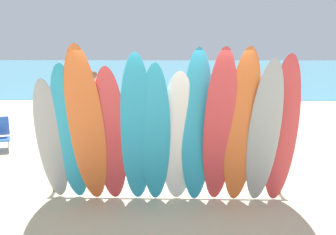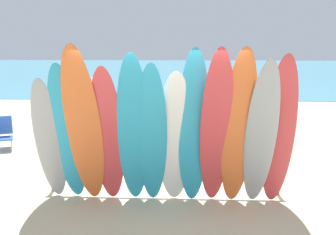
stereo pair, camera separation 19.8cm
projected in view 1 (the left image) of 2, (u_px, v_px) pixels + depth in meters
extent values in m
plane|color=beige|center=(174.00, 93.00, 20.70)|extent=(60.00, 60.00, 0.00)
cube|color=teal|center=(176.00, 70.00, 37.46)|extent=(60.00, 40.00, 0.02)
cylinder|color=brown|center=(54.00, 175.00, 6.95)|extent=(0.07, 0.07, 0.63)
cylinder|color=brown|center=(280.00, 176.00, 6.85)|extent=(0.07, 0.07, 0.63)
cylinder|color=brown|center=(166.00, 158.00, 6.84)|extent=(4.08, 0.06, 0.06)
ellipsoid|color=#999EA3|center=(51.00, 142.00, 6.25)|extent=(0.48, 0.79, 2.11)
ellipsoid|color=#289EC6|center=(70.00, 136.00, 6.19)|extent=(0.53, 0.85, 2.33)
ellipsoid|color=orange|center=(86.00, 128.00, 6.06)|extent=(0.63, 0.95, 2.61)
ellipsoid|color=#D13D42|center=(111.00, 138.00, 6.15)|extent=(0.53, 0.80, 2.29)
ellipsoid|color=#289EC6|center=(136.00, 132.00, 6.10)|extent=(0.57, 0.89, 2.49)
ellipsoid|color=#289EC6|center=(155.00, 136.00, 6.13)|extent=(0.52, 0.77, 2.34)
ellipsoid|color=white|center=(178.00, 139.00, 6.22)|extent=(0.61, 0.68, 2.21)
ellipsoid|color=#289EC6|center=(197.00, 129.00, 6.14)|extent=(0.51, 0.66, 2.55)
ellipsoid|color=#D13D42|center=(219.00, 130.00, 6.03)|extent=(0.54, 0.95, 2.57)
ellipsoid|color=orange|center=(241.00, 130.00, 6.04)|extent=(0.57, 0.87, 2.57)
ellipsoid|color=#999EA3|center=(264.00, 135.00, 6.05)|extent=(0.54, 0.87, 2.41)
ellipsoid|color=#D13D42|center=(282.00, 132.00, 6.15)|extent=(0.52, 0.64, 2.46)
cylinder|color=beige|center=(211.00, 110.00, 12.87)|extent=(0.13, 0.13, 0.84)
cylinder|color=beige|center=(200.00, 110.00, 12.96)|extent=(0.13, 0.13, 0.84)
cube|color=#33A36B|center=(206.00, 99.00, 12.85)|extent=(0.45, 0.28, 0.20)
cube|color=#2D4CB2|center=(206.00, 87.00, 12.77)|extent=(0.47, 0.32, 0.66)
sphere|color=beige|center=(206.00, 74.00, 12.69)|extent=(0.24, 0.24, 0.24)
cylinder|color=beige|center=(214.00, 87.00, 12.70)|extent=(0.10, 0.10, 0.58)
cylinder|color=beige|center=(198.00, 86.00, 12.83)|extent=(0.10, 0.10, 0.58)
cylinder|color=brown|center=(100.00, 110.00, 12.90)|extent=(0.13, 0.13, 0.83)
cylinder|color=brown|center=(89.00, 111.00, 12.80)|extent=(0.13, 0.13, 0.83)
cube|color=#DB333D|center=(94.00, 100.00, 12.79)|extent=(0.44, 0.27, 0.20)
cube|color=silver|center=(94.00, 88.00, 12.71)|extent=(0.48, 0.34, 0.65)
sphere|color=brown|center=(93.00, 74.00, 12.63)|extent=(0.23, 0.23, 0.23)
cylinder|color=brown|center=(102.00, 87.00, 12.78)|extent=(0.10, 0.10, 0.58)
cylinder|color=brown|center=(85.00, 87.00, 12.63)|extent=(0.10, 0.10, 0.58)
cylinder|color=tan|center=(229.00, 108.00, 13.67)|extent=(0.11, 0.11, 0.73)
cylinder|color=tan|center=(229.00, 106.00, 13.96)|extent=(0.11, 0.11, 0.73)
cube|color=orange|center=(230.00, 98.00, 13.76)|extent=(0.39, 0.24, 0.18)
cube|color=#33A36B|center=(230.00, 89.00, 13.69)|extent=(0.23, 0.40, 0.57)
sphere|color=tan|center=(230.00, 77.00, 13.62)|extent=(0.21, 0.21, 0.21)
cylinder|color=tan|center=(230.00, 89.00, 13.45)|extent=(0.09, 0.09, 0.51)
cylinder|color=tan|center=(230.00, 87.00, 13.92)|extent=(0.09, 0.09, 0.51)
cylinder|color=#B7B7BC|center=(9.00, 147.00, 9.44)|extent=(0.02, 0.02, 0.28)
cylinder|color=#B7B7BC|center=(9.00, 143.00, 9.78)|extent=(0.02, 0.02, 0.28)
cylinder|color=#B7B7BC|center=(50.00, 149.00, 9.28)|extent=(0.02, 0.02, 0.28)
cylinder|color=#B7B7BC|center=(68.00, 149.00, 9.26)|extent=(0.02, 0.02, 0.28)
cylinder|color=#B7B7BC|center=(55.00, 145.00, 9.65)|extent=(0.02, 0.02, 0.28)
cylinder|color=#B7B7BC|center=(72.00, 145.00, 9.63)|extent=(0.02, 0.02, 0.28)
cube|color=red|center=(61.00, 140.00, 9.42)|extent=(0.51, 0.46, 0.03)
cube|color=red|center=(65.00, 127.00, 9.71)|extent=(0.51, 0.27, 0.51)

